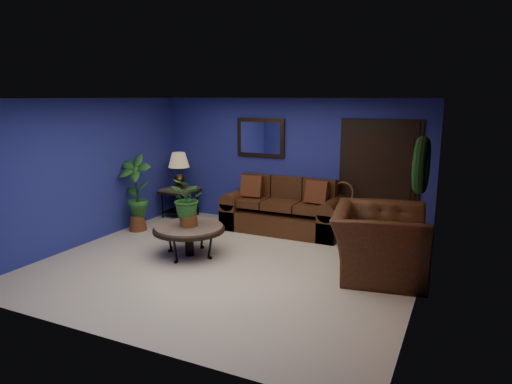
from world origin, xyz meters
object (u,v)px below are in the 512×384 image
at_px(side_chair, 340,206).
at_px(armchair, 379,242).
at_px(sofa, 285,213).
at_px(end_table, 180,195).
at_px(table_lamp, 179,166).
at_px(coffee_table, 189,229).

xyz_separation_m(side_chair, armchair, (0.99, -1.55, -0.09)).
xyz_separation_m(sofa, end_table, (-2.39, -0.04, 0.14)).
height_order(end_table, table_lamp, table_lamp).
height_order(table_lamp, side_chair, table_lamp).
distance_m(sofa, table_lamp, 2.51).
distance_m(end_table, table_lamp, 0.62).
bearing_deg(end_table, table_lamp, -90.00).
height_order(end_table, armchair, armchair).
bearing_deg(side_chair, table_lamp, -173.70).
xyz_separation_m(coffee_table, armchair, (2.91, 0.51, 0.04)).
bearing_deg(side_chair, end_table, -173.70).
height_order(end_table, side_chair, side_chair).
bearing_deg(end_table, side_chair, 1.23).
height_order(sofa, armchair, sofa).
relative_size(coffee_table, table_lamp, 1.57).
xyz_separation_m(table_lamp, armchair, (4.45, -1.47, -0.61)).
height_order(sofa, table_lamp, table_lamp).
height_order(coffee_table, table_lamp, table_lamp).
relative_size(sofa, coffee_table, 1.97).
distance_m(sofa, side_chair, 1.10).
bearing_deg(side_chair, coffee_table, -127.94).
bearing_deg(armchair, end_table, 62.41).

